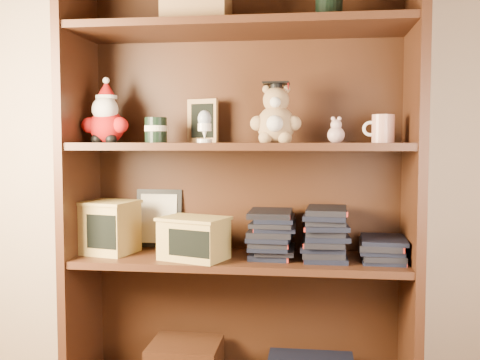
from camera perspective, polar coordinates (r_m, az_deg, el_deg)
The scene contains 16 objects.
bookcase at distance 2.01m, azimuth 0.12°, elevation -1.07°, with size 1.20×0.35×1.60m.
shelf_lower at distance 1.99m, azimuth 0.00°, elevation -8.13°, with size 1.14×0.33×0.02m.
shelf_upper at distance 1.95m, azimuth 0.00°, elevation 3.45°, with size 1.14×0.33×0.02m.
santa_plush at distance 2.06m, azimuth -13.45°, elevation 6.15°, with size 0.17×0.12×0.24m.
teachers_tin at distance 2.01m, azimuth -8.55°, elevation 5.07°, with size 0.08×0.08×0.09m.
chalkboard_plaque at distance 2.09m, azimuth -3.81°, elevation 5.94°, with size 0.12×0.09×0.16m.
egg_cup at distance 1.89m, azimuth -3.62°, elevation 5.57°, with size 0.05×0.05×0.11m.
grad_teddy_bear at distance 1.93m, azimuth 3.66°, elevation 6.20°, with size 0.17×0.15×0.21m.
pink_figurine at distance 1.93m, azimuth 9.73°, elevation 4.78°, with size 0.06×0.06×0.09m.
teacher_mug at distance 1.94m, azimuth 14.27°, elevation 5.08°, with size 0.11×0.08×0.09m.
certificate_frame at distance 2.17m, azimuth -8.24°, elevation -3.87°, with size 0.18×0.05×0.22m.
treats_box at distance 2.09m, azimuth -13.07°, elevation -4.65°, with size 0.21×0.21×0.19m.
pencils_box at distance 1.94m, azimuth -4.70°, elevation -5.88°, with size 0.26×0.22×0.15m.
book_stack_left at distance 1.96m, azimuth 3.30°, elevation -5.57°, with size 0.14×0.20×0.16m.
book_stack_mid at distance 1.96m, azimuth 8.55°, elevation -5.63°, with size 0.14×0.20×0.16m.
book_stack_right at distance 1.98m, azimuth 14.35°, elevation -6.79°, with size 0.14×0.20×0.08m.
Camera 1 is at (0.20, -0.63, 0.96)m, focal length 42.00 mm.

